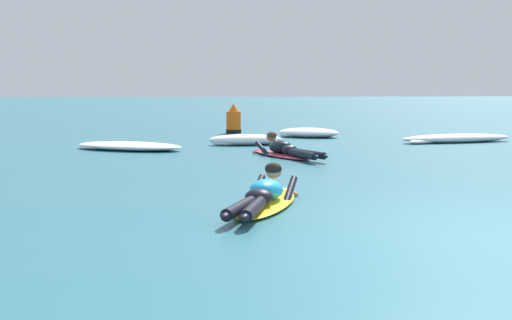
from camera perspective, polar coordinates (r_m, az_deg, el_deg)
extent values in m
plane|color=#2D6B7A|center=(16.18, 5.51, 1.56)|extent=(120.00, 120.00, 0.00)
ellipsoid|color=yellow|center=(7.76, 0.88, -3.95)|extent=(1.26, 2.10, 0.07)
ellipsoid|color=yellow|center=(8.68, 2.40, -2.73)|extent=(0.27, 0.26, 0.06)
ellipsoid|color=#1E9EDB|center=(7.78, 0.97, -2.69)|extent=(0.60, 0.74, 0.34)
ellipsoid|color=black|center=(7.43, 0.27, -3.39)|extent=(0.42, 0.38, 0.20)
cylinder|color=black|center=(6.93, -1.52, -4.40)|extent=(0.45, 0.80, 0.14)
ellipsoid|color=black|center=(6.55, -2.72, -5.06)|extent=(0.17, 0.24, 0.08)
cylinder|color=black|center=(6.88, -0.24, -4.46)|extent=(0.37, 0.82, 0.14)
ellipsoid|color=black|center=(6.49, -0.97, -5.16)|extent=(0.17, 0.24, 0.08)
cylinder|color=black|center=(8.19, 0.07, -2.77)|extent=(0.30, 0.62, 0.36)
sphere|color=tan|center=(8.59, 0.75, -3.00)|extent=(0.09, 0.09, 0.09)
cylinder|color=black|center=(8.07, 3.06, -2.93)|extent=(0.30, 0.62, 0.36)
sphere|color=tan|center=(8.46, 3.58, -3.16)|extent=(0.09, 0.09, 0.09)
sphere|color=tan|center=(8.12, 1.61, -0.98)|extent=(0.21, 0.21, 0.21)
ellipsoid|color=black|center=(8.10, 1.58, -0.79)|extent=(0.28, 0.26, 0.16)
ellipsoid|color=#E54C66|center=(13.10, 2.32, 0.48)|extent=(1.29, 2.07, 0.07)
ellipsoid|color=#E54C66|center=(13.92, 0.28, 0.91)|extent=(0.26, 0.26, 0.06)
ellipsoid|color=black|center=(13.12, 2.21, 1.22)|extent=(0.62, 0.74, 0.34)
ellipsoid|color=black|center=(12.81, 3.06, 0.94)|extent=(0.42, 0.39, 0.20)
cylinder|color=black|center=(12.26, 4.25, 0.52)|extent=(0.45, 0.92, 0.14)
ellipsoid|color=black|center=(11.86, 5.37, 0.30)|extent=(0.18, 0.24, 0.08)
cylinder|color=black|center=(12.34, 4.87, 0.56)|extent=(0.54, 0.89, 0.14)
ellipsoid|color=black|center=(11.98, 6.20, 0.35)|extent=(0.18, 0.24, 0.08)
cylinder|color=black|center=(13.32, 0.62, 0.96)|extent=(0.30, 0.55, 0.32)
sphere|color=#8C6647|center=(13.65, -0.14, 0.69)|extent=(0.09, 0.09, 0.09)
cylinder|color=black|center=(13.52, 2.29, 1.05)|extent=(0.30, 0.55, 0.32)
sphere|color=#8C6647|center=(13.83, 1.54, 0.77)|extent=(0.09, 0.09, 0.09)
sphere|color=#8C6647|center=(13.42, 1.40, 2.14)|extent=(0.21, 0.21, 0.21)
ellipsoid|color=#47331E|center=(13.40, 1.44, 2.26)|extent=(0.28, 0.27, 0.16)
ellipsoid|color=white|center=(17.86, 4.79, 2.50)|extent=(1.96, 1.55, 0.27)
ellipsoid|color=white|center=(17.91, 6.24, 2.36)|extent=(0.76, 0.68, 0.19)
ellipsoid|color=white|center=(17.91, 3.10, 2.33)|extent=(0.77, 0.70, 0.15)
ellipsoid|color=white|center=(17.03, 17.73, 1.91)|extent=(3.19, 1.20, 0.22)
ellipsoid|color=white|center=(17.56, 19.69, 1.86)|extent=(1.16, 0.50, 0.16)
ellipsoid|color=white|center=(16.49, 15.11, 1.66)|extent=(1.15, 0.83, 0.12)
ellipsoid|color=white|center=(14.67, -11.43, 1.27)|extent=(2.79, 1.99, 0.18)
ellipsoid|color=white|center=(14.49, -8.89, 1.14)|extent=(1.07, 0.90, 0.13)
ellipsoid|color=white|center=(15.00, -14.20, 1.15)|extent=(1.06, 0.83, 0.10)
ellipsoid|color=white|center=(15.50, -0.93, 1.86)|extent=(1.82, 0.64, 0.27)
ellipsoid|color=white|center=(15.64, 0.70, 1.76)|extent=(0.69, 0.39, 0.19)
ellipsoid|color=white|center=(15.41, -2.94, 1.59)|extent=(0.71, 0.48, 0.15)
cylinder|color=#EA5B0F|center=(19.28, -2.04, 3.43)|extent=(0.45, 0.45, 0.67)
cone|color=#EA5B0F|center=(19.26, -2.05, 4.78)|extent=(0.31, 0.31, 0.24)
cylinder|color=black|center=(19.30, -2.04, 2.62)|extent=(0.47, 0.47, 0.12)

